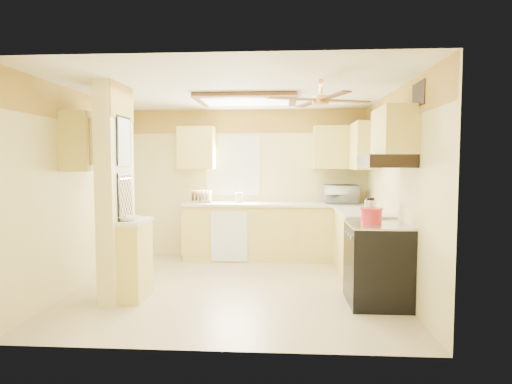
# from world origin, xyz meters

# --- Properties ---
(floor) EXTENTS (4.00, 4.00, 0.00)m
(floor) POSITION_xyz_m (0.00, 0.00, 0.00)
(floor) COLOR #C9B48B
(floor) RESTS_ON ground
(ceiling) EXTENTS (4.00, 4.00, 0.00)m
(ceiling) POSITION_xyz_m (0.00, 0.00, 2.50)
(ceiling) COLOR white
(ceiling) RESTS_ON wall_back
(wall_back) EXTENTS (4.00, 0.00, 4.00)m
(wall_back) POSITION_xyz_m (0.00, 1.90, 1.25)
(wall_back) COLOR #E9DA8E
(wall_back) RESTS_ON floor
(wall_front) EXTENTS (4.00, 0.00, 4.00)m
(wall_front) POSITION_xyz_m (0.00, -1.90, 1.25)
(wall_front) COLOR #E9DA8E
(wall_front) RESTS_ON floor
(wall_left) EXTENTS (0.00, 3.80, 3.80)m
(wall_left) POSITION_xyz_m (-2.00, 0.00, 1.25)
(wall_left) COLOR #E9DA8E
(wall_left) RESTS_ON floor
(wall_right) EXTENTS (0.00, 3.80, 3.80)m
(wall_right) POSITION_xyz_m (2.00, 0.00, 1.25)
(wall_right) COLOR #E9DA8E
(wall_right) RESTS_ON floor
(wallpaper_border) EXTENTS (4.00, 0.02, 0.40)m
(wallpaper_border) POSITION_xyz_m (0.00, 1.88, 2.30)
(wallpaper_border) COLOR #FFD54B
(wallpaper_border) RESTS_ON wall_back
(partition_column) EXTENTS (0.20, 0.70, 2.50)m
(partition_column) POSITION_xyz_m (-1.35, -0.55, 1.25)
(partition_column) COLOR #E9DA8E
(partition_column) RESTS_ON floor
(partition_ledge) EXTENTS (0.25, 0.55, 0.90)m
(partition_ledge) POSITION_xyz_m (-1.13, -0.55, 0.45)
(partition_ledge) COLOR #EDDE6F
(partition_ledge) RESTS_ON floor
(ledge_top) EXTENTS (0.28, 0.58, 0.04)m
(ledge_top) POSITION_xyz_m (-1.13, -0.55, 0.92)
(ledge_top) COLOR silver
(ledge_top) RESTS_ON partition_ledge
(lower_cabinets_back) EXTENTS (3.00, 0.60, 0.90)m
(lower_cabinets_back) POSITION_xyz_m (0.50, 1.60, 0.45)
(lower_cabinets_back) COLOR #EDDE6F
(lower_cabinets_back) RESTS_ON floor
(lower_cabinets_right) EXTENTS (0.60, 1.40, 0.90)m
(lower_cabinets_right) POSITION_xyz_m (1.70, 0.60, 0.45)
(lower_cabinets_right) COLOR #EDDE6F
(lower_cabinets_right) RESTS_ON floor
(countertop_back) EXTENTS (3.04, 0.64, 0.04)m
(countertop_back) POSITION_xyz_m (0.50, 1.59, 0.92)
(countertop_back) COLOR silver
(countertop_back) RESTS_ON lower_cabinets_back
(countertop_right) EXTENTS (0.64, 1.44, 0.04)m
(countertop_right) POSITION_xyz_m (1.69, 0.60, 0.92)
(countertop_right) COLOR silver
(countertop_right) RESTS_ON lower_cabinets_right
(dishwasher_panel) EXTENTS (0.58, 0.02, 0.80)m
(dishwasher_panel) POSITION_xyz_m (-0.25, 1.29, 0.43)
(dishwasher_panel) COLOR white
(dishwasher_panel) RESTS_ON lower_cabinets_back
(window) EXTENTS (0.92, 0.02, 1.02)m
(window) POSITION_xyz_m (-0.25, 1.89, 1.55)
(window) COLOR white
(window) RESTS_ON wall_back
(upper_cab_back_left) EXTENTS (0.60, 0.35, 0.70)m
(upper_cab_back_left) POSITION_xyz_m (-0.85, 1.72, 1.85)
(upper_cab_back_left) COLOR #EDDE6F
(upper_cab_back_left) RESTS_ON wall_back
(upper_cab_back_right) EXTENTS (0.90, 0.35, 0.70)m
(upper_cab_back_right) POSITION_xyz_m (1.55, 1.72, 1.85)
(upper_cab_back_right) COLOR #EDDE6F
(upper_cab_back_right) RESTS_ON wall_back
(upper_cab_right) EXTENTS (0.35, 1.00, 0.70)m
(upper_cab_right) POSITION_xyz_m (1.82, 1.25, 1.85)
(upper_cab_right) COLOR #EDDE6F
(upper_cab_right) RESTS_ON wall_right
(upper_cab_left_wall) EXTENTS (0.35, 0.75, 0.70)m
(upper_cab_left_wall) POSITION_xyz_m (-1.82, -0.25, 1.85)
(upper_cab_left_wall) COLOR #EDDE6F
(upper_cab_left_wall) RESTS_ON wall_left
(upper_cab_over_stove) EXTENTS (0.35, 0.76, 0.52)m
(upper_cab_over_stove) POSITION_xyz_m (1.82, -0.55, 1.95)
(upper_cab_over_stove) COLOR #EDDE6F
(upper_cab_over_stove) RESTS_ON wall_right
(stove) EXTENTS (0.68, 0.77, 0.92)m
(stove) POSITION_xyz_m (1.67, -0.55, 0.46)
(stove) COLOR black
(stove) RESTS_ON floor
(range_hood) EXTENTS (0.50, 0.76, 0.14)m
(range_hood) POSITION_xyz_m (1.74, -0.55, 1.62)
(range_hood) COLOR black
(range_hood) RESTS_ON upper_cab_over_stove
(poster_menu) EXTENTS (0.02, 0.42, 0.57)m
(poster_menu) POSITION_xyz_m (-1.24, -0.55, 1.85)
(poster_menu) COLOR black
(poster_menu) RESTS_ON partition_column
(poster_nashville) EXTENTS (0.02, 0.42, 0.57)m
(poster_nashville) POSITION_xyz_m (-1.24, -0.55, 1.20)
(poster_nashville) COLOR black
(poster_nashville) RESTS_ON partition_column
(ceiling_light_panel) EXTENTS (1.35, 0.95, 0.06)m
(ceiling_light_panel) POSITION_xyz_m (0.10, 0.50, 2.46)
(ceiling_light_panel) COLOR brown
(ceiling_light_panel) RESTS_ON ceiling
(ceiling_fan) EXTENTS (1.15, 1.15, 0.26)m
(ceiling_fan) POSITION_xyz_m (1.00, -0.70, 2.29)
(ceiling_fan) COLOR gold
(ceiling_fan) RESTS_ON ceiling
(vent_grate) EXTENTS (0.02, 0.40, 0.25)m
(vent_grate) POSITION_xyz_m (1.98, -0.90, 2.30)
(vent_grate) COLOR black
(vent_grate) RESTS_ON wall_right
(microwave) EXTENTS (0.54, 0.37, 0.30)m
(microwave) POSITION_xyz_m (1.55, 1.60, 1.09)
(microwave) COLOR white
(microwave) RESTS_ON countertop_back
(bowl) EXTENTS (0.26, 0.26, 0.06)m
(bowl) POSITION_xyz_m (-1.17, -0.66, 0.97)
(bowl) COLOR white
(bowl) RESTS_ON ledge_top
(dutch_oven) EXTENTS (0.25, 0.25, 0.17)m
(dutch_oven) POSITION_xyz_m (1.61, -0.46, 1.00)
(dutch_oven) COLOR red
(dutch_oven) RESTS_ON stove
(kettle) EXTENTS (0.15, 0.15, 0.22)m
(kettle) POSITION_xyz_m (1.70, 0.00, 1.04)
(kettle) COLOR silver
(kettle) RESTS_ON countertop_right
(dish_rack) EXTENTS (0.37, 0.28, 0.20)m
(dish_rack) POSITION_xyz_m (-0.76, 1.61, 1.01)
(dish_rack) COLOR tan
(dish_rack) RESTS_ON countertop_back
(utensil_crock) EXTENTS (0.13, 0.13, 0.25)m
(utensil_crock) POSITION_xyz_m (-0.13, 1.68, 1.02)
(utensil_crock) COLOR white
(utensil_crock) RESTS_ON countertop_back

